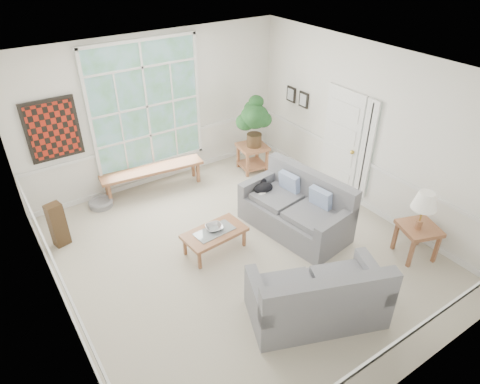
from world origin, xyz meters
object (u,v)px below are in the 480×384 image
Objects in this scene: coffee_table at (215,241)px; loveseat_right at (295,205)px; side_table at (416,241)px; loveseat_front at (317,289)px; end_table at (252,158)px.

loveseat_right is at bearing -15.69° from coffee_table.
side_table is (1.17, -1.63, -0.22)m from loveseat_right.
loveseat_right is 3.26× the size of side_table.
end_table is (1.67, 3.86, -0.19)m from loveseat_front.
side_table is (0.53, -3.82, -0.00)m from end_table.
coffee_table is 3.26m from side_table.
loveseat_front is 4.21m from end_table.
coffee_table is 2.83m from end_table.
loveseat_right is 1.96m from loveseat_front.
loveseat_right is at bearing 79.89° from loveseat_front.
coffee_table is at bearing -137.99° from end_table.
loveseat_front is 3.06× the size of end_table.
loveseat_right is at bearing 125.67° from side_table.
loveseat_right is 1.84× the size of coffee_table.
end_table is 3.85m from side_table.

